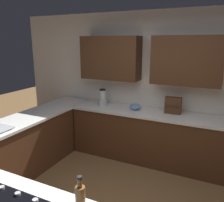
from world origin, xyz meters
TOP-DOWN VIEW (x-y plane):
  - wall_back at (0.07, -2.04)m, footprint 6.00×0.44m
  - lower_cabinets_back at (0.10, -1.72)m, footprint 2.80×0.60m
  - countertop_back at (0.10, -1.72)m, footprint 2.84×0.64m
  - lower_cabinets_side at (1.82, -0.55)m, footprint 0.60×2.90m
  - countertop_side at (1.82, -0.55)m, footprint 0.64×2.94m
  - blender at (1.05, -1.74)m, footprint 0.15×0.15m
  - mixing_bowl at (0.40, -1.74)m, footprint 0.20×0.20m
  - spice_rack at (-0.25, -1.80)m, footprint 0.27×0.11m
  - second_bottle at (-0.18, 0.88)m, footprint 0.07×0.07m

SIDE VIEW (x-z plane):
  - lower_cabinets_back at x=0.10m, z-range 0.00..0.86m
  - lower_cabinets_side at x=1.82m, z-range 0.00..0.86m
  - countertop_back at x=0.10m, z-range 0.86..0.90m
  - countertop_side at x=1.82m, z-range 0.86..0.90m
  - mixing_bowl at x=0.40m, z-range 0.90..1.01m
  - blender at x=1.05m, z-range 0.88..1.19m
  - second_bottle at x=-0.18m, z-range 0.87..1.20m
  - spice_rack at x=-0.25m, z-range 0.90..1.18m
  - wall_back at x=0.07m, z-range 0.13..2.73m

